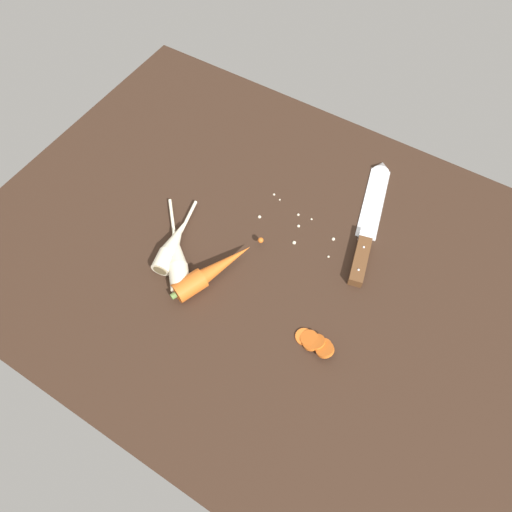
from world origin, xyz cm
name	(u,v)px	position (x,y,z in cm)	size (l,w,h in cm)	color
ground_plane	(261,258)	(0.00, 0.00, -2.00)	(120.00, 90.00, 4.00)	#332116
chefs_knife	(370,216)	(15.72, 20.31, 0.65)	(11.71, 34.48, 4.18)	silver
whole_carrot	(211,272)	(-5.53, -10.15, 2.10)	(10.37, 21.11, 4.20)	#D6601E
parsnip_front	(177,257)	(-13.50, -10.93, 1.98)	(17.36, 18.50, 4.00)	beige
parsnip_mid_left	(172,246)	(-15.90, -9.29, 1.98)	(6.67, 18.91, 4.00)	beige
carrot_slice_stack	(315,342)	(18.98, -11.94, 0.95)	(8.02, 4.19, 2.94)	#D6601E
mince_crumbs	(296,227)	(3.27, 9.42, 0.34)	(18.55, 9.60, 0.81)	beige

